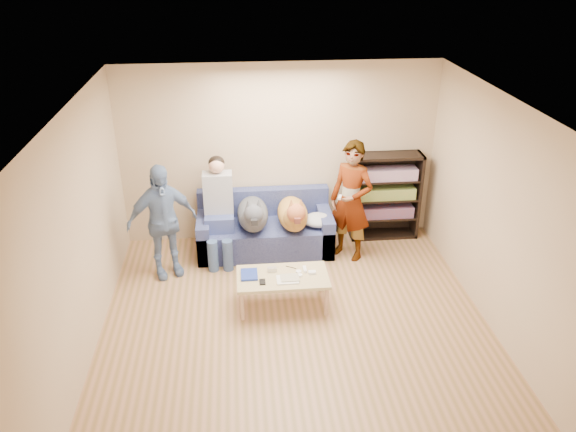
{
  "coord_description": "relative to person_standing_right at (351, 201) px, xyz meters",
  "views": [
    {
      "loc": [
        -0.6,
        -5.04,
        4.06
      ],
      "look_at": [
        0.0,
        1.2,
        0.95
      ],
      "focal_mm": 35.0,
      "sensor_mm": 36.0,
      "label": 1
    }
  ],
  "objects": [
    {
      "name": "blanket",
      "position": [
        -0.41,
        0.15,
        -0.34
      ],
      "size": [
        0.46,
        0.39,
        0.16
      ],
      "primitive_type": "ellipsoid",
      "color": "#BBBCC0",
      "rests_on": "sofa"
    },
    {
      "name": "wall_right",
      "position": [
        1.33,
        -1.77,
        0.45
      ],
      "size": [
        0.0,
        5.0,
        5.0
      ],
      "primitive_type": "plane",
      "rotation": [
        1.57,
        0.0,
        -1.57
      ],
      "color": "tan",
      "rests_on": "ground"
    },
    {
      "name": "wall_left",
      "position": [
        -3.17,
        -1.77,
        0.45
      ],
      "size": [
        0.0,
        5.0,
        5.0
      ],
      "primitive_type": "plane",
      "rotation": [
        1.57,
        0.0,
        1.57
      ],
      "color": "tan",
      "rests_on": "ground"
    },
    {
      "name": "camera_silver",
      "position": [
        -1.16,
        -1.0,
        -0.4
      ],
      "size": [
        0.11,
        0.06,
        0.05
      ],
      "primitive_type": "cube",
      "color": "#B9B9BE",
      "rests_on": "coffee_table"
    },
    {
      "name": "notebook_blue",
      "position": [
        -1.44,
        -1.07,
        -0.42
      ],
      "size": [
        0.2,
        0.26,
        0.03
      ],
      "primitive_type": "cube",
      "color": "navy",
      "rests_on": "coffee_table"
    },
    {
      "name": "dog_tan",
      "position": [
        -0.78,
        0.1,
        -0.21
      ],
      "size": [
        0.42,
        1.17,
        0.61
      ],
      "color": "gold",
      "rests_on": "sofa"
    },
    {
      "name": "wallet",
      "position": [
        -1.29,
        -1.24,
        -0.42
      ],
      "size": [
        0.07,
        0.12,
        0.02
      ],
      "primitive_type": "cube",
      "color": "black",
      "rests_on": "coffee_table"
    },
    {
      "name": "ceiling",
      "position": [
        -0.92,
        -1.77,
        1.75
      ],
      "size": [
        5.0,
        5.0,
        0.0
      ],
      "primitive_type": "plane",
      "rotation": [
        3.14,
        0.0,
        0.0
      ],
      "color": "white",
      "rests_on": "ground"
    },
    {
      "name": "ground",
      "position": [
        -0.92,
        -1.77,
        -0.85
      ],
      "size": [
        5.0,
        5.0,
        0.0
      ],
      "primitive_type": "plane",
      "color": "olive",
      "rests_on": "ground"
    },
    {
      "name": "sofa",
      "position": [
        -1.17,
        0.32,
        -0.57
      ],
      "size": [
        1.9,
        0.85,
        0.82
      ],
      "color": "#515B93",
      "rests_on": "ground"
    },
    {
      "name": "controller_a",
      "position": [
        -0.76,
        -1.02,
        -0.41
      ],
      "size": [
        0.04,
        0.13,
        0.03
      ],
      "primitive_type": "cube",
      "color": "white",
      "rests_on": "coffee_table"
    },
    {
      "name": "pen_orange",
      "position": [
        -1.06,
        -1.28,
        -0.42
      ],
      "size": [
        0.13,
        0.06,
        0.01
      ],
      "primitive_type": "cylinder",
      "rotation": [
        0.0,
        1.57,
        0.35
      ],
      "color": "#D8601E",
      "rests_on": "coffee_table"
    },
    {
      "name": "headphone_cup_a",
      "position": [
        -0.84,
        -1.14,
        -0.42
      ],
      "size": [
        0.07,
        0.07,
        0.02
      ],
      "primitive_type": "cylinder",
      "color": "white",
      "rests_on": "coffee_table"
    },
    {
      "name": "person_standing_left",
      "position": [
        -2.52,
        -0.24,
        -0.07
      ],
      "size": [
        0.99,
        0.69,
        1.56
      ],
      "primitive_type": "imported",
      "rotation": [
        0.0,
        0.0,
        0.38
      ],
      "color": "#6F8DB2",
      "rests_on": "ground"
    },
    {
      "name": "bookshelf",
      "position": [
        0.63,
        0.56,
        -0.17
      ],
      "size": [
        1.0,
        0.34,
        1.3
      ],
      "color": "black",
      "rests_on": "ground"
    },
    {
      "name": "wall_front",
      "position": [
        -0.92,
        -4.27,
        0.45
      ],
      "size": [
        4.5,
        0.0,
        4.5
      ],
      "primitive_type": "plane",
      "rotation": [
        -1.57,
        0.0,
        0.0
      ],
      "color": "tan",
      "rests_on": "ground"
    },
    {
      "name": "controller_b",
      "position": [
        -0.68,
        -1.1,
        -0.41
      ],
      "size": [
        0.09,
        0.06,
        0.03
      ],
      "primitive_type": "cube",
      "color": "white",
      "rests_on": "coffee_table"
    },
    {
      "name": "papers",
      "position": [
        -0.99,
        -1.22,
        -0.42
      ],
      "size": [
        0.26,
        0.2,
        0.02
      ],
      "primitive_type": "cube",
      "color": "white",
      "rests_on": "coffee_table"
    },
    {
      "name": "person_seated",
      "position": [
        -1.8,
        0.2,
        -0.08
      ],
      "size": [
        0.4,
        0.73,
        1.47
      ],
      "color": "#445195",
      "rests_on": "sofa"
    },
    {
      "name": "person_standing_right",
      "position": [
        0.0,
        0.0,
        0.0
      ],
      "size": [
        0.73,
        0.71,
        1.7
      ],
      "primitive_type": "imported",
      "rotation": [
        0.0,
        0.0,
        -0.71
      ],
      "color": "gray",
      "rests_on": "ground"
    },
    {
      "name": "wall_back",
      "position": [
        -0.92,
        0.73,
        0.45
      ],
      "size": [
        4.5,
        0.0,
        4.5
      ],
      "primitive_type": "plane",
      "rotation": [
        1.57,
        0.0,
        0.0
      ],
      "color": "tan",
      "rests_on": "ground"
    },
    {
      "name": "pen_black",
      "position": [
        -0.92,
        -0.94,
        -0.42
      ],
      "size": [
        0.13,
        0.08,
        0.01
      ],
      "primitive_type": "cylinder",
      "rotation": [
        0.0,
        1.57,
        -0.52
      ],
      "color": "black",
      "rests_on": "coffee_table"
    },
    {
      "name": "headphone_cup_b",
      "position": [
        -0.84,
        -1.06,
        -0.42
      ],
      "size": [
        0.07,
        0.07,
        0.02
      ],
      "primitive_type": "cylinder",
      "color": "white",
      "rests_on": "coffee_table"
    },
    {
      "name": "magazine",
      "position": [
        -0.96,
        -1.2,
        -0.41
      ],
      "size": [
        0.22,
        0.17,
        0.01
      ],
      "primitive_type": "cube",
      "color": "#ABA689",
      "rests_on": "coffee_table"
    },
    {
      "name": "held_controller",
      "position": [
        -0.2,
        -0.2,
        0.16
      ],
      "size": [
        0.08,
        0.12,
        0.03
      ],
      "primitive_type": "cube",
      "rotation": [
        0.0,
        0.0,
        -0.36
      ],
      "color": "silver",
      "rests_on": "person_standing_right"
    },
    {
      "name": "dog_gray",
      "position": [
        -1.34,
        0.13,
        -0.2
      ],
      "size": [
        0.43,
        1.26,
        0.62
      ],
      "color": "#494D53",
      "rests_on": "sofa"
    },
    {
      "name": "coffee_table",
      "position": [
        -1.04,
        -1.12,
        -0.48
      ],
      "size": [
        1.1,
        0.6,
        0.42
      ],
      "color": "tan",
      "rests_on": "ground"
    }
  ]
}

